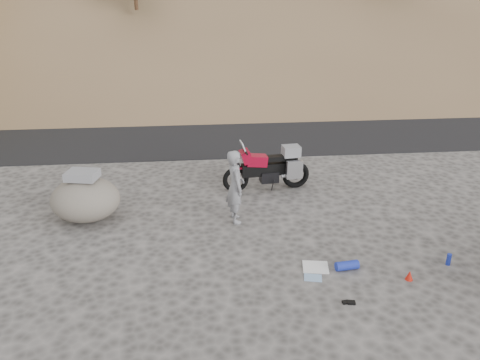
% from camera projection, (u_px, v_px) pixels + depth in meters
% --- Properties ---
extents(ground, '(140.00, 140.00, 0.00)m').
position_uv_depth(ground, '(273.00, 244.00, 10.07)').
color(ground, '#403E3B').
rests_on(ground, ground).
extents(road, '(120.00, 7.00, 0.05)m').
position_uv_depth(road, '(235.00, 129.00, 18.35)').
color(road, black).
rests_on(road, ground).
extents(motorcycle, '(2.42, 0.84, 1.44)m').
position_uv_depth(motorcycle, '(271.00, 168.00, 12.60)').
color(motorcycle, black).
rests_on(motorcycle, ground).
extents(man, '(0.50, 0.69, 1.75)m').
position_uv_depth(man, '(235.00, 220.00, 11.10)').
color(man, gray).
rests_on(man, ground).
extents(boulder, '(2.01, 1.88, 1.22)m').
position_uv_depth(boulder, '(86.00, 199.00, 10.95)').
color(boulder, '#514C45').
rests_on(boulder, ground).
extents(gear_white_cloth, '(0.57, 0.52, 0.02)m').
position_uv_depth(gear_white_cloth, '(316.00, 267.00, 9.22)').
color(gear_white_cloth, white).
rests_on(gear_white_cloth, ground).
extents(gear_blue_mat, '(0.47, 0.24, 0.18)m').
position_uv_depth(gear_blue_mat, '(347.00, 265.00, 9.12)').
color(gear_blue_mat, '#1A2CA0').
rests_on(gear_blue_mat, ground).
extents(gear_bottle, '(0.11, 0.11, 0.24)m').
position_uv_depth(gear_bottle, '(449.00, 259.00, 9.27)').
color(gear_bottle, '#1A2CA0').
rests_on(gear_bottle, ground).
extents(gear_funnel, '(0.16, 0.16, 0.19)m').
position_uv_depth(gear_funnel, '(409.00, 275.00, 8.80)').
color(gear_funnel, red).
rests_on(gear_funnel, ground).
extents(gear_glove_a, '(0.16, 0.12, 0.04)m').
position_uv_depth(gear_glove_a, '(351.00, 302.00, 8.16)').
color(gear_glove_a, black).
rests_on(gear_glove_a, ground).
extents(gear_glove_b, '(0.12, 0.10, 0.04)m').
position_uv_depth(gear_glove_b, '(345.00, 302.00, 8.17)').
color(gear_glove_b, black).
rests_on(gear_glove_b, ground).
extents(gear_blue_cloth, '(0.38, 0.31, 0.01)m').
position_uv_depth(gear_blue_cloth, '(313.00, 278.00, 8.89)').
color(gear_blue_cloth, '#86A8CF').
rests_on(gear_blue_cloth, ground).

